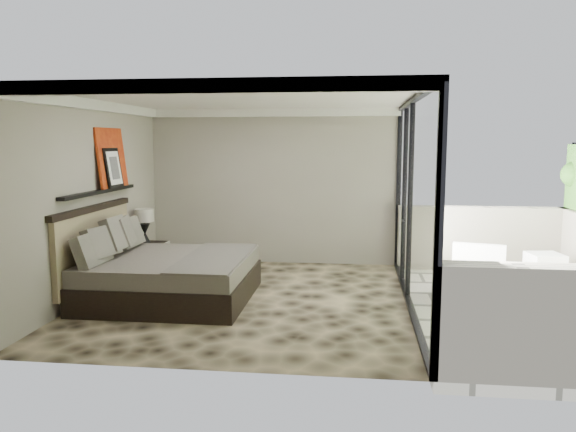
# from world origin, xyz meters

# --- Properties ---
(floor) EXTENTS (5.00, 5.00, 0.00)m
(floor) POSITION_xyz_m (0.00, 0.00, 0.00)
(floor) COLOR black
(floor) RESTS_ON ground
(ceiling) EXTENTS (4.50, 5.00, 0.02)m
(ceiling) POSITION_xyz_m (0.00, 0.00, 2.79)
(ceiling) COLOR silver
(ceiling) RESTS_ON back_wall
(back_wall) EXTENTS (4.50, 0.02, 2.80)m
(back_wall) POSITION_xyz_m (0.00, 2.49, 1.40)
(back_wall) COLOR gray
(back_wall) RESTS_ON floor
(left_wall) EXTENTS (0.02, 5.00, 2.80)m
(left_wall) POSITION_xyz_m (-2.24, 0.00, 1.40)
(left_wall) COLOR gray
(left_wall) RESTS_ON floor
(glass_wall) EXTENTS (0.08, 5.00, 2.80)m
(glass_wall) POSITION_xyz_m (2.25, 0.00, 1.40)
(glass_wall) COLOR white
(glass_wall) RESTS_ON floor
(terrace_slab) EXTENTS (3.00, 5.00, 0.12)m
(terrace_slab) POSITION_xyz_m (3.75, 0.00, -0.06)
(terrace_slab) COLOR beige
(terrace_slab) RESTS_ON ground
(picture_ledge) EXTENTS (0.12, 2.20, 0.05)m
(picture_ledge) POSITION_xyz_m (-2.18, 0.10, 1.50)
(picture_ledge) COLOR black
(picture_ledge) RESTS_ON left_wall
(bed) EXTENTS (2.27, 2.20, 1.26)m
(bed) POSITION_xyz_m (-1.18, -0.11, 0.37)
(bed) COLOR black
(bed) RESTS_ON floor
(nightstand) EXTENTS (0.76, 0.76, 0.58)m
(nightstand) POSITION_xyz_m (-1.97, 1.34, 0.29)
(nightstand) COLOR black
(nightstand) RESTS_ON floor
(table_lamp) EXTENTS (0.32, 0.32, 0.58)m
(table_lamp) POSITION_xyz_m (-2.03, 1.38, 0.89)
(table_lamp) COLOR black
(table_lamp) RESTS_ON nightstand
(abstract_canvas) EXTENTS (0.13, 0.90, 0.90)m
(abstract_canvas) POSITION_xyz_m (-2.19, 0.56, 1.97)
(abstract_canvas) COLOR #A1200D
(abstract_canvas) RESTS_ON picture_ledge
(framed_print) EXTENTS (0.11, 0.50, 0.60)m
(framed_print) POSITION_xyz_m (-2.14, 0.49, 1.82)
(framed_print) COLOR black
(framed_print) RESTS_ON picture_ledge
(ottoman) EXTENTS (0.56, 0.56, 0.49)m
(ottoman) POSITION_xyz_m (4.45, 1.40, 0.24)
(ottoman) COLOR silver
(ottoman) RESTS_ON terrace_slab
(lounger) EXTENTS (1.19, 1.76, 0.63)m
(lounger) POSITION_xyz_m (3.26, 0.68, 0.20)
(lounger) COLOR white
(lounger) RESTS_ON terrace_slab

